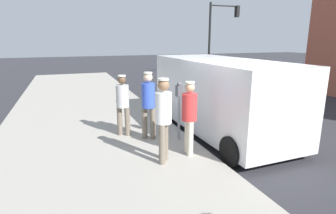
# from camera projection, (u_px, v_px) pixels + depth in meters

# --- Properties ---
(ground_plane) EXTENTS (80.00, 80.00, 0.00)m
(ground_plane) POSITION_uv_depth(u_px,v_px,m) (231.00, 143.00, 7.34)
(ground_plane) COLOR #2D2D33
(sidewalk_slab) EXTENTS (5.00, 32.00, 0.15)m
(sidewalk_slab) POSITION_uv_depth(u_px,v_px,m) (97.00, 161.00, 6.13)
(sidewalk_slab) COLOR #9E998E
(sidewalk_slab) RESTS_ON ground
(parking_meter_near) EXTENTS (0.14, 0.18, 1.52)m
(parking_meter_near) POSITION_uv_depth(u_px,v_px,m) (179.00, 101.00, 6.98)
(parking_meter_near) COLOR gray
(parking_meter_near) RESTS_ON sidewalk_slab
(pedestrian_in_white) EXTENTS (0.34, 0.34, 1.80)m
(pedestrian_in_white) POSITION_uv_depth(u_px,v_px,m) (163.00, 115.00, 5.66)
(pedestrian_in_white) COLOR #726656
(pedestrian_in_white) RESTS_ON sidewalk_slab
(pedestrian_in_red) EXTENTS (0.34, 0.36, 1.67)m
(pedestrian_in_red) POSITION_uv_depth(u_px,v_px,m) (189.00, 114.00, 6.09)
(pedestrian_in_red) COLOR beige
(pedestrian_in_red) RESTS_ON sidewalk_slab
(pedestrian_in_blue) EXTENTS (0.34, 0.34, 1.76)m
(pedestrian_in_blue) POSITION_uv_depth(u_px,v_px,m) (148.00, 101.00, 7.05)
(pedestrian_in_blue) COLOR #726656
(pedestrian_in_blue) RESTS_ON sidewalk_slab
(pedestrian_in_gray) EXTENTS (0.34, 0.34, 1.65)m
(pedestrian_in_gray) POSITION_uv_depth(u_px,v_px,m) (123.00, 102.00, 7.31)
(pedestrian_in_gray) COLOR #726656
(pedestrian_in_gray) RESTS_ON sidewalk_slab
(parked_van) EXTENTS (2.24, 5.25, 2.15)m
(parked_van) POSITION_uv_depth(u_px,v_px,m) (220.00, 94.00, 7.95)
(parked_van) COLOR white
(parked_van) RESTS_ON ground
(traffic_light_corner) EXTENTS (2.48, 0.42, 5.20)m
(traffic_light_corner) POSITION_uv_depth(u_px,v_px,m) (220.00, 27.00, 19.83)
(traffic_light_corner) COLOR black
(traffic_light_corner) RESTS_ON ground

